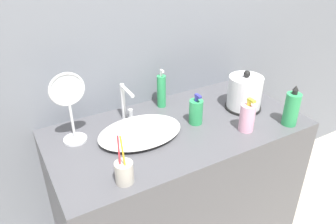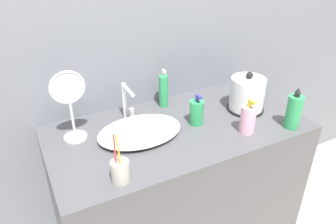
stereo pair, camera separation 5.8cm
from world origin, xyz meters
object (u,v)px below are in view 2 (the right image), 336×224
at_px(toothbrush_cup, 120,171).
at_px(lotion_bottle, 197,112).
at_px(mouthwash_bottle, 248,119).
at_px(hand_cream_bottle, 163,91).
at_px(vanity_mirror, 70,101).
at_px(faucet, 127,100).
at_px(electric_kettle, 247,95).
at_px(shampoo_bottle, 294,111).

bearing_deg(toothbrush_cup, lotion_bottle, 25.54).
bearing_deg(mouthwash_bottle, hand_cream_bottle, 120.00).
bearing_deg(vanity_mirror, faucet, 11.74).
height_order(faucet, vanity_mirror, vanity_mirror).
bearing_deg(toothbrush_cup, electric_kettle, 16.32).
xyz_separation_m(faucet, electric_kettle, (0.59, -0.20, -0.02)).
bearing_deg(toothbrush_cup, mouthwash_bottle, 4.79).
xyz_separation_m(shampoo_bottle, vanity_mirror, (-0.96, 0.38, 0.10)).
bearing_deg(hand_cream_bottle, toothbrush_cup, -131.69).
distance_m(mouthwash_bottle, hand_cream_bottle, 0.48).
distance_m(shampoo_bottle, mouthwash_bottle, 0.23).
height_order(electric_kettle, shampoo_bottle, electric_kettle).
distance_m(hand_cream_bottle, vanity_mirror, 0.52).
xyz_separation_m(electric_kettle, mouthwash_bottle, (-0.13, -0.18, -0.02)).
bearing_deg(toothbrush_cup, hand_cream_bottle, 48.31).
xyz_separation_m(toothbrush_cup, shampoo_bottle, (0.87, -0.01, 0.04)).
distance_m(toothbrush_cup, vanity_mirror, 0.41).
bearing_deg(mouthwash_bottle, shampoo_bottle, -16.07).
bearing_deg(hand_cream_bottle, shampoo_bottle, -45.97).
distance_m(toothbrush_cup, mouthwash_bottle, 0.65).
relative_size(faucet, hand_cream_bottle, 0.89).
bearing_deg(lotion_bottle, shampoo_bottle, -30.94).
height_order(faucet, lotion_bottle, faucet).
relative_size(mouthwash_bottle, hand_cream_bottle, 0.80).
bearing_deg(faucet, vanity_mirror, -168.26).
bearing_deg(electric_kettle, hand_cream_bottle, 147.59).
height_order(lotion_bottle, mouthwash_bottle, mouthwash_bottle).
height_order(shampoo_bottle, vanity_mirror, vanity_mirror).
xyz_separation_m(toothbrush_cup, vanity_mirror, (-0.09, 0.37, 0.14)).
relative_size(mouthwash_bottle, vanity_mirror, 0.51).
bearing_deg(lotion_bottle, faucet, 144.66).
distance_m(electric_kettle, shampoo_bottle, 0.25).
bearing_deg(electric_kettle, mouthwash_bottle, -127.31).
xyz_separation_m(hand_cream_bottle, vanity_mirror, (-0.50, -0.09, 0.10)).
height_order(toothbrush_cup, lotion_bottle, toothbrush_cup).
xyz_separation_m(faucet, vanity_mirror, (-0.28, -0.06, 0.08)).
height_order(electric_kettle, vanity_mirror, vanity_mirror).
height_order(electric_kettle, lotion_bottle, electric_kettle).
relative_size(electric_kettle, toothbrush_cup, 0.99).
height_order(mouthwash_bottle, vanity_mirror, vanity_mirror).
xyz_separation_m(electric_kettle, lotion_bottle, (-0.31, -0.00, -0.02)).
xyz_separation_m(faucet, toothbrush_cup, (-0.19, -0.43, -0.06)).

